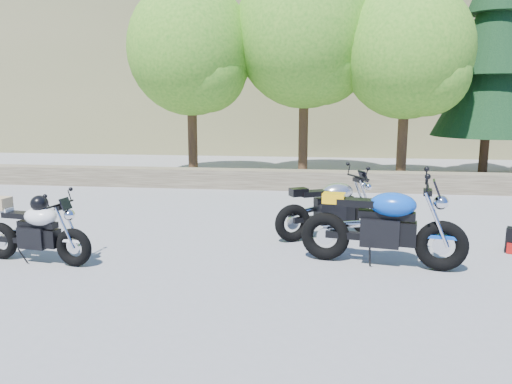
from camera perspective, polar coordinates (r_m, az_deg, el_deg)
ground at (r=7.92m, az=-2.35°, el=-6.63°), size 90.00×90.00×0.00m
stone_wall at (r=13.19m, az=1.57°, el=1.44°), size 22.00×0.55×0.50m
hillside at (r=35.88m, az=10.41°, el=18.67°), size 80.00×30.00×15.00m
tree_decid_left at (r=15.11m, az=-7.14°, el=15.40°), size 3.67×3.67×5.62m
tree_decid_mid at (r=15.10m, az=6.02°, el=16.97°), size 4.08×4.08×6.24m
tree_decid_right at (r=14.65m, az=17.31°, el=14.64°), size 3.54×3.54×5.41m
conifer_near at (r=16.48m, az=25.40°, el=14.24°), size 3.17×3.17×7.06m
silver_bike at (r=8.60m, az=8.64°, el=-1.89°), size 1.90×1.11×1.04m
white_bike at (r=7.88m, az=-23.95°, el=-3.95°), size 1.80×0.57×1.00m
blue_bike at (r=7.29m, az=14.34°, el=-3.85°), size 2.32×0.77×1.17m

